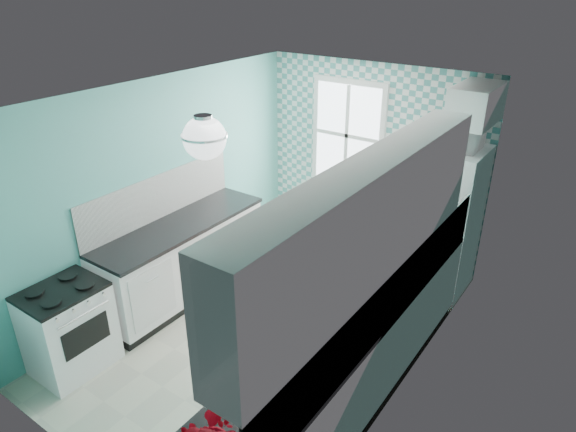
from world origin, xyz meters
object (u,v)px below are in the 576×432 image
Objects in this scene: fruit_bowl at (266,402)px; ceiling_light at (204,138)px; microwave at (453,132)px; fridge at (441,220)px; sink at (410,258)px; stove at (69,328)px.

ceiling_light is at bearing 145.43° from fruit_bowl.
fruit_bowl is 3.58m from microwave.
fridge reaches higher than sink.
fridge is 1.04m from microwave.
stove is at bearing -122.87° from fridge.
microwave is at bearing 55.09° from fridge.
sink is at bearing 89.90° from fruit_bowl.
stove is (-1.20, -0.77, -1.87)m from ceiling_light.
ceiling_light is 0.58× the size of microwave.
fruit_bowl is at bearing -34.57° from ceiling_light.
microwave is at bearing 91.50° from fruit_bowl.
fridge is 4.12m from stove.
sink reaches higher than stove.
stove is at bearing 178.60° from fruit_bowl.
fruit_bowl is (1.20, -0.83, -1.35)m from ceiling_light.
fruit_bowl reaches higher than stove.
ceiling_light is 1.99m from fruit_bowl.
fruit_bowl is (0.09, -3.45, 0.10)m from fridge.
stove is 4.36m from microwave.
ceiling_light is 3.19m from fridge.
fruit_bowl is (2.40, -0.06, 0.52)m from stove.
fridge is at bearing 91.50° from fruit_bowl.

